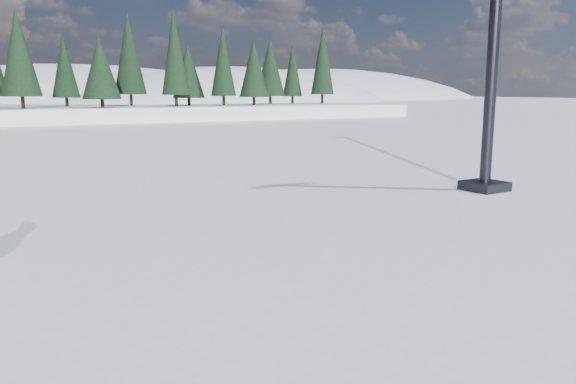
% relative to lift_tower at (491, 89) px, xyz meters
% --- Properties ---
extents(ground, '(420.00, 420.00, 0.00)m').
position_rel_lift_tower_xyz_m(ground, '(-14.33, -4.28, -3.34)').
color(ground, white).
rests_on(ground, ground).
extents(lift_tower, '(2.27, 1.34, 8.20)m').
position_rel_lift_tower_xyz_m(lift_tower, '(0.00, 0.00, 0.00)').
color(lift_tower, black).
rests_on(lift_tower, ground).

